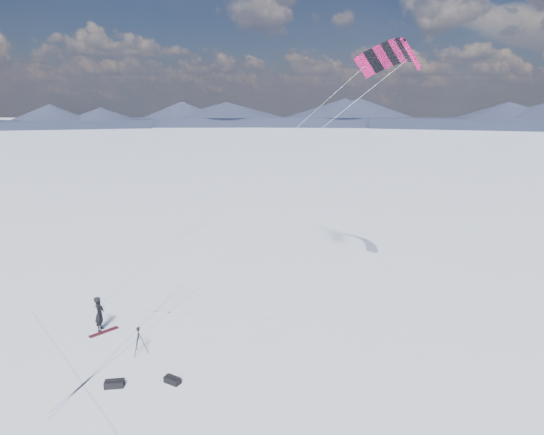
{
  "coord_description": "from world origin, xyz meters",
  "views": [
    {
      "loc": [
        7.0,
        -18.77,
        10.69
      ],
      "look_at": [
        7.8,
        4.26,
        5.33
      ],
      "focal_mm": 30.0,
      "sensor_mm": 36.0,
      "label": 1
    }
  ],
  "objects_px": {
    "snowkiter": "(101,330)",
    "tripod": "(139,337)",
    "gear_bag_a": "(114,384)",
    "gear_bag_b": "(172,380)",
    "snowboard": "(104,332)"
  },
  "relations": [
    {
      "from": "gear_bag_a",
      "to": "gear_bag_b",
      "type": "bearing_deg",
      "value": -0.35
    },
    {
      "from": "snowboard",
      "to": "gear_bag_a",
      "type": "distance_m",
      "value": 5.06
    },
    {
      "from": "tripod",
      "to": "snowboard",
      "type": "bearing_deg",
      "value": 131.64
    },
    {
      "from": "tripod",
      "to": "gear_bag_b",
      "type": "relative_size",
      "value": 1.7
    },
    {
      "from": "snowboard",
      "to": "gear_bag_b",
      "type": "distance_m",
      "value": 6.14
    },
    {
      "from": "snowkiter",
      "to": "tripod",
      "type": "bearing_deg",
      "value": -136.75
    },
    {
      "from": "gear_bag_a",
      "to": "gear_bag_b",
      "type": "relative_size",
      "value": 1.03
    },
    {
      "from": "gear_bag_a",
      "to": "gear_bag_b",
      "type": "xyz_separation_m",
      "value": [
        2.26,
        0.2,
        -0.01
      ]
    },
    {
      "from": "snowkiter",
      "to": "snowboard",
      "type": "relative_size",
      "value": 1.19
    },
    {
      "from": "snowkiter",
      "to": "gear_bag_a",
      "type": "bearing_deg",
      "value": -160.06
    },
    {
      "from": "snowkiter",
      "to": "gear_bag_a",
      "type": "distance_m",
      "value": 5.38
    },
    {
      "from": "snowboard",
      "to": "tripod",
      "type": "height_order",
      "value": "tripod"
    },
    {
      "from": "snowkiter",
      "to": "gear_bag_b",
      "type": "distance_m",
      "value": 6.48
    },
    {
      "from": "tripod",
      "to": "gear_bag_b",
      "type": "height_order",
      "value": "tripod"
    },
    {
      "from": "snowkiter",
      "to": "gear_bag_b",
      "type": "height_order",
      "value": "snowkiter"
    }
  ]
}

